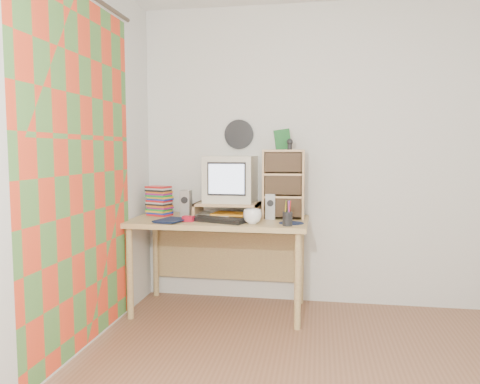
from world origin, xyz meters
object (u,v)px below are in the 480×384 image
(desk, at_px, (221,234))
(mug, at_px, (252,217))
(dvd_stack, at_px, (159,200))
(crt_monitor, at_px, (230,179))
(diary, at_px, (161,218))
(keyboard, at_px, (217,220))
(cd_rack, at_px, (283,184))

(desk, height_order, mug, mug)
(desk, bearing_deg, dvd_stack, 174.25)
(crt_monitor, bearing_deg, diary, -144.38)
(diary, bearing_deg, desk, 44.73)
(mug, bearing_deg, crt_monitor, 124.52)
(crt_monitor, height_order, diary, crt_monitor)
(desk, bearing_deg, mug, -40.71)
(keyboard, xyz_separation_m, cd_rack, (0.48, 0.27, 0.26))
(desk, relative_size, diary, 6.16)
(keyboard, bearing_deg, crt_monitor, 100.10)
(keyboard, distance_m, mug, 0.28)
(keyboard, bearing_deg, desk, 113.09)
(crt_monitor, relative_size, keyboard, 0.89)
(dvd_stack, relative_size, mug, 1.92)
(desk, height_order, keyboard, keyboard)
(crt_monitor, bearing_deg, dvd_stack, -175.49)
(keyboard, height_order, diary, diary)
(desk, relative_size, crt_monitor, 3.52)
(cd_rack, height_order, diary, cd_rack)
(cd_rack, bearing_deg, diary, -163.82)
(cd_rack, height_order, mug, cd_rack)
(crt_monitor, bearing_deg, desk, -123.55)
(crt_monitor, distance_m, diary, 0.65)
(desk, height_order, dvd_stack, dvd_stack)
(dvd_stack, xyz_separation_m, cd_rack, (1.04, 0.01, 0.14))
(keyboard, xyz_separation_m, mug, (0.28, -0.04, 0.04))
(desk, distance_m, cd_rack, 0.65)
(cd_rack, relative_size, diary, 2.42)
(cd_rack, bearing_deg, dvd_stack, 178.42)
(mug, bearing_deg, dvd_stack, 159.71)
(crt_monitor, xyz_separation_m, keyboard, (-0.04, -0.30, -0.29))
(crt_monitor, xyz_separation_m, diary, (-0.48, -0.33, -0.29))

